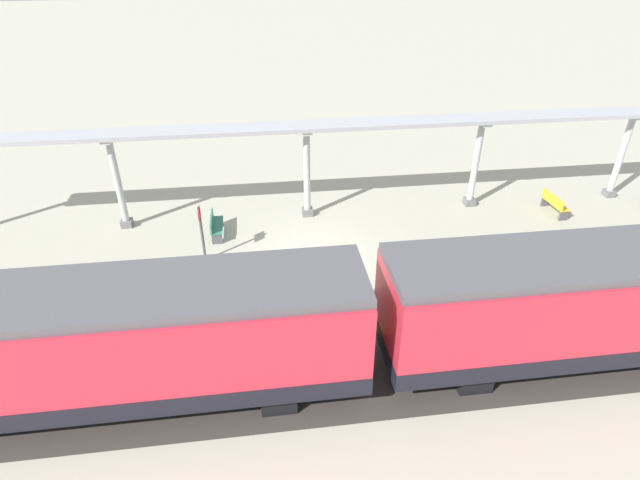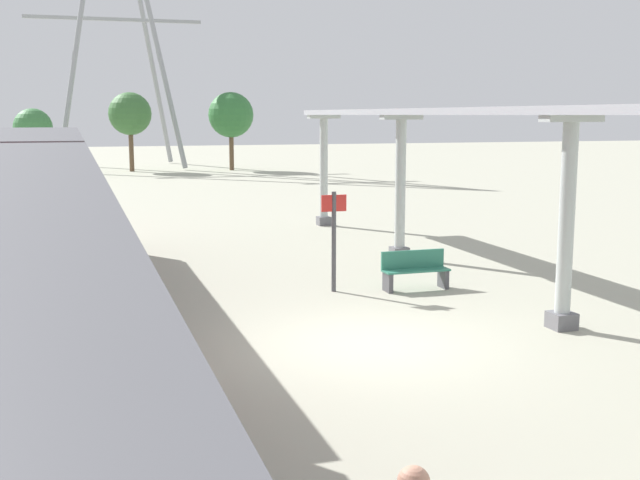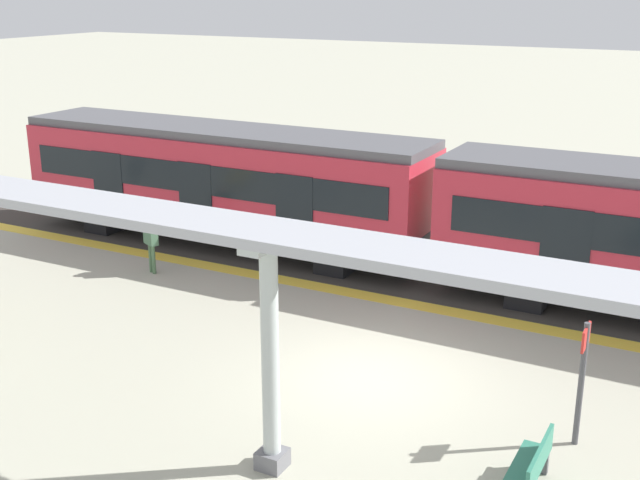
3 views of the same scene
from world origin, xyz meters
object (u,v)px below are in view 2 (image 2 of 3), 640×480
(train_far_carriage, at_px, (25,210))
(bench_mid_platform, at_px, (415,270))
(canopy_pillar_fourth, at_px, (400,187))
(canopy_pillar_fifth, at_px, (324,170))
(canopy_pillar_third, at_px, (566,223))
(platform_info_sign, at_px, (334,232))

(train_far_carriage, relative_size, bench_mid_platform, 8.43)
(canopy_pillar_fourth, distance_m, bench_mid_platform, 4.14)
(canopy_pillar_fifth, bearing_deg, train_far_carriage, -138.43)
(canopy_pillar_fourth, relative_size, canopy_pillar_fifth, 1.00)
(canopy_pillar_fifth, height_order, bench_mid_platform, canopy_pillar_fifth)
(canopy_pillar_fourth, bearing_deg, train_far_carriage, -170.53)
(canopy_pillar_third, bearing_deg, train_far_carriage, 147.71)
(canopy_pillar_third, relative_size, platform_info_sign, 1.74)
(train_far_carriage, distance_m, canopy_pillar_fourth, 9.48)
(canopy_pillar_fourth, distance_m, canopy_pillar_fifth, 6.74)
(bench_mid_platform, bearing_deg, canopy_pillar_fifth, 83.42)
(train_far_carriage, xyz_separation_m, platform_info_sign, (6.37, -1.78, -0.50))
(platform_info_sign, bearing_deg, bench_mid_platform, -10.36)
(canopy_pillar_fourth, height_order, platform_info_sign, canopy_pillar_fourth)
(canopy_pillar_fifth, bearing_deg, platform_info_sign, -106.51)
(train_far_carriage, relative_size, canopy_pillar_fifth, 3.30)
(canopy_pillar_fourth, bearing_deg, canopy_pillar_fifth, 90.00)
(train_far_carriage, height_order, canopy_pillar_fifth, canopy_pillar_fifth)
(train_far_carriage, height_order, bench_mid_platform, train_far_carriage)
(train_far_carriage, bearing_deg, canopy_pillar_fifth, 41.57)
(bench_mid_platform, bearing_deg, canopy_pillar_third, -72.52)
(canopy_pillar_fourth, height_order, canopy_pillar_fifth, same)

